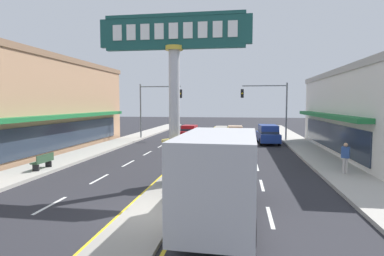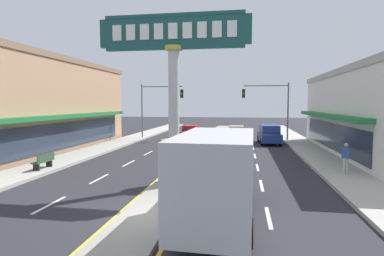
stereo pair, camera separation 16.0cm
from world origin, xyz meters
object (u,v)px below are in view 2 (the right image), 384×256
Objects in this scene: sedan_far_right_lane at (191,132)px; sedan_mid_left_lane at (236,132)px; storefront_left at (20,105)px; box_truck_near_left_lane at (219,174)px; district_sign at (174,96)px; traffic_light_left_side at (157,101)px; street_bench at (44,161)px; traffic_light_right_side at (271,101)px; pedestrian_near_kerb at (346,156)px; suv_near_right_lane at (269,134)px.

sedan_far_right_lane is 5.22m from sedan_mid_left_lane.
storefront_left reaches higher than box_truck_near_left_lane.
traffic_light_left_side is at bearing 107.94° from district_sign.
traffic_light_left_side is (8.98, 10.38, 0.33)m from storefront_left.
traffic_light_right_side is at bearing 50.14° from street_bench.
district_sign is at bearing -29.99° from storefront_left.
storefront_left is (-15.18, 8.76, -0.48)m from district_sign.
traffic_light_right_side is at bearing 72.07° from district_sign.
district_sign is at bearing -107.93° from traffic_light_right_side.
sedan_far_right_lane is (12.57, 11.71, -3.13)m from storefront_left.
pedestrian_near_kerb is (24.07, -5.56, -2.77)m from storefront_left.
traffic_light_right_side is at bearing 25.93° from storefront_left.
traffic_light_right_side reaches higher than sedan_far_right_lane.
sedan_far_right_lane is at bearing -179.99° from sedan_mid_left_lane.
street_bench is (-10.91, -18.67, -0.14)m from sedan_mid_left_lane.
box_truck_near_left_lane is (5.17, -25.03, 0.91)m from sedan_far_right_lane.
district_sign is 1.17× the size of box_truck_near_left_lane.
pedestrian_near_kerb is at bearing 4.65° from street_bench.
storefront_left is at bearing 150.01° from district_sign.
suv_near_right_lane is 0.67× the size of box_truck_near_left_lane.
sedan_far_right_lane is at bearing 42.97° from storefront_left.
pedestrian_near_kerb is (15.09, -15.94, -3.10)m from traffic_light_left_side.
storefront_left reaches higher than suv_near_right_lane.
suv_near_right_lane is (-0.28, -2.13, -3.26)m from traffic_light_right_side.
traffic_light_left_side reaches higher than street_bench.
box_truck_near_left_lane is (2.56, -4.57, -2.71)m from district_sign.
district_sign is at bearing -82.74° from sedan_far_right_lane.
sedan_far_right_lane is at bearing 171.50° from traffic_light_right_side.
pedestrian_near_kerb is at bearing -70.01° from sedan_mid_left_lane.
storefront_left is at bearing -146.65° from sedan_mid_left_lane.
street_bench is at bearing -45.34° from storefront_left.
traffic_light_left_side is at bearing 110.27° from box_truck_near_left_lane.
suv_near_right_lane is at bearing 21.40° from storefront_left.
sedan_mid_left_lane is at bearing 159.82° from traffic_light_right_side.
suv_near_right_lane is 9.20m from sedan_far_right_lane.
storefront_left is 10.32m from street_bench.
street_bench is at bearing -129.86° from traffic_light_right_side.
traffic_light_left_side is at bearing -159.69° from sedan_far_right_lane.
box_truck_near_left_lane reaches higher than sedan_far_right_lane.
district_sign is 9.28m from street_bench.
traffic_light_right_side reaches higher than suv_near_right_lane.
sedan_far_right_lane is at bearing 73.06° from street_bench.
suv_near_right_lane is (12.11, -2.11, -3.26)m from traffic_light_left_side.
sedan_far_right_lane is 25.58m from box_truck_near_left_lane.
traffic_light_left_side is at bearing 170.10° from suv_near_right_lane.
district_sign is 1.31× the size of traffic_light_right_side.
box_truck_near_left_lane reaches higher than pedestrian_near_kerb.
district_sign is 1.87× the size of sedan_mid_left_lane.
suv_near_right_lane reaches higher than sedan_far_right_lane.
traffic_light_right_side is 3.90m from suv_near_right_lane.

